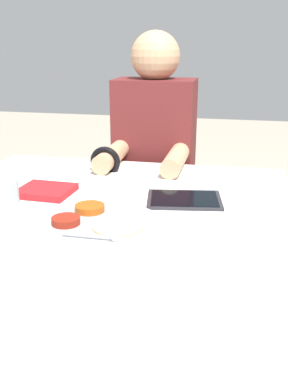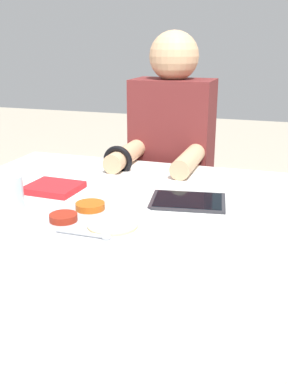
% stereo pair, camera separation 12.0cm
% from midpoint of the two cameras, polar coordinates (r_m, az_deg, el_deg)
% --- Properties ---
extents(dining_table, '(1.06, 1.04, 0.73)m').
position_cam_midpoint_polar(dining_table, '(1.43, -2.43, -15.75)').
color(dining_table, silver).
rests_on(dining_table, ground_plane).
extents(thali_tray, '(0.33, 0.33, 0.03)m').
position_cam_midpoint_polar(thali_tray, '(1.14, -3.53, -3.81)').
color(thali_tray, '#B7BABF').
rests_on(thali_tray, dining_table).
extents(red_notebook, '(0.16, 0.15, 0.02)m').
position_cam_midpoint_polar(red_notebook, '(1.41, -9.03, 0.45)').
color(red_notebook, silver).
rests_on(red_notebook, dining_table).
extents(tablet_device, '(0.24, 0.19, 0.01)m').
position_cam_midpoint_polar(tablet_device, '(1.31, 8.22, -1.19)').
color(tablet_device, '#28282D').
rests_on(tablet_device, dining_table).
extents(person_diner, '(0.34, 0.47, 1.21)m').
position_cam_midpoint_polar(person_diner, '(1.90, 5.22, 0.56)').
color(person_diner, black).
rests_on(person_diner, ground_plane).
extents(drinking_glass, '(0.08, 0.08, 0.09)m').
position_cam_midpoint_polar(drinking_glass, '(1.27, -14.17, -0.12)').
color(drinking_glass, silver).
rests_on(drinking_glass, dining_table).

